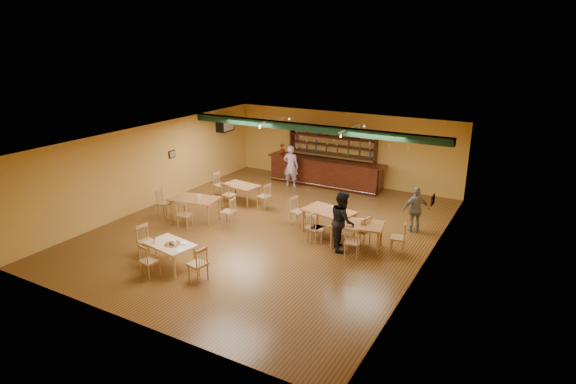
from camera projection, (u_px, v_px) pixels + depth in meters
The scene contains 23 objects.
floor at pixel (270, 229), 15.50m from camera, with size 12.00×12.00×0.00m, color #512F17.
ceiling_beam at pixel (310, 128), 16.92m from camera, with size 10.00×0.30×0.25m, color black.
track_rail_left at pixel (275, 119), 18.23m from camera, with size 0.05×2.50×0.05m, color silver.
track_rail_right at pixel (353, 127), 16.74m from camera, with size 0.05×2.50×0.05m, color silver.
ac_unit at pixel (225, 124), 20.47m from camera, with size 0.34×0.70×0.48m, color silver.
picture_left at pixel (172, 154), 18.10m from camera, with size 0.04×0.34×0.28m, color black.
picture_right at pixel (433, 200), 13.07m from camera, with size 0.04×0.34×0.28m, color black.
bar_counter at pixel (325, 173), 19.79m from camera, with size 5.05×0.85×1.13m, color black.
back_bar_hutch at pixel (332, 156), 20.14m from camera, with size 3.90×0.40×2.28m, color black.
poinsettia at pixel (282, 149), 20.51m from camera, with size 0.24×0.24×0.43m, color maroon.
dining_table_a at pixel (241, 193), 17.90m from camera, with size 1.36×0.81×0.68m, color #A7683B.
dining_table_b at pixel (328, 222), 14.99m from camera, with size 1.60×0.96×0.80m, color #A7683B.
dining_table_c at pixel (196, 209), 16.14m from camera, with size 1.57×0.94×0.78m, color #A7683B.
dining_table_d at pixel (357, 235), 14.08m from camera, with size 1.51×0.90×0.75m, color #A7683B.
near_table at pixel (171, 256), 12.83m from camera, with size 1.31×0.84×0.70m, color beige.
pizza_tray at pixel (173, 244), 12.68m from camera, with size 0.40×0.40×0.01m, color silver.
parmesan_shaker at pixel (155, 241), 12.78m from camera, with size 0.07×0.07×0.11m, color #EAE5C6.
napkin_stack at pixel (184, 243), 12.72m from camera, with size 0.20×0.15×0.03m, color white.
pizza_server at pixel (178, 244), 12.65m from camera, with size 0.32×0.09×0.00m, color silver.
side_plate at pixel (180, 250), 12.33m from camera, with size 0.22×0.22×0.01m, color white.
patron_bar at pixel (291, 166), 19.56m from camera, with size 0.64×0.42×1.75m, color purple.
patron_right_a at pixel (342, 221), 13.81m from camera, with size 0.86×0.67×1.77m, color black.
patron_right_b at pixel (416, 210), 15.06m from camera, with size 0.88×0.37×1.50m, color slate.
Camera 1 is at (7.52, -12.22, 6.02)m, focal length 29.63 mm.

